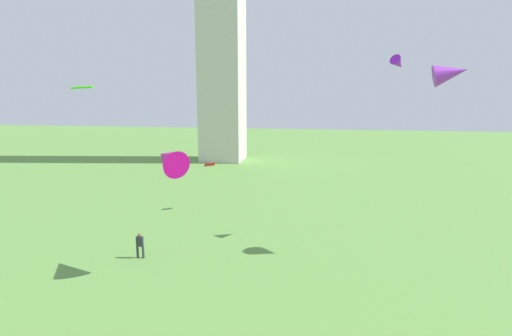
{
  "coord_description": "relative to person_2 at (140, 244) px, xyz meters",
  "views": [
    {
      "loc": [
        4.35,
        -2.71,
        10.32
      ],
      "look_at": [
        0.36,
        20.81,
        5.93
      ],
      "focal_mm": 27.96,
      "sensor_mm": 36.0,
      "label": 1
    }
  ],
  "objects": [
    {
      "name": "kite_flying_3",
      "position": [
        -2.17,
        -1.51,
        9.8
      ],
      "size": [
        1.62,
        1.83,
        0.24
      ],
      "rotation": [
        0.0,
        0.0,
        2.03
      ],
      "color": "#2ABD0A"
    },
    {
      "name": "kite_flying_2",
      "position": [
        16.26,
        6.72,
        11.49
      ],
      "size": [
        1.4,
        1.52,
        1.18
      ],
      "rotation": [
        0.0,
        0.0,
        2.51
      ],
      "color": "purple"
    },
    {
      "name": "kite_flying_4",
      "position": [
        2.72,
        -1.42,
        5.79
      ],
      "size": [
        2.86,
        2.84,
        1.93
      ],
      "rotation": [
        0.0,
        0.0,
        3.94
      ],
      "color": "#BC0881"
    },
    {
      "name": "kite_flying_1",
      "position": [
        18.86,
        3.89,
        10.69
      ],
      "size": [
        2.28,
        1.59,
        1.72
      ],
      "rotation": [
        0.0,
        0.0,
        1.46
      ],
      "color": "purple"
    },
    {
      "name": "person_2",
      "position": [
        0.0,
        0.0,
        0.0
      ],
      "size": [
        0.51,
        0.31,
        1.66
      ],
      "rotation": [
        0.0,
        0.0,
        3.29
      ],
      "color": "#2D3338",
      "rests_on": "ground_plane"
    },
    {
      "name": "kite_flying_5",
      "position": [
        1.36,
        11.44,
        3.23
      ],
      "size": [
        1.08,
        0.97,
        0.42
      ],
      "rotation": [
        0.0,
        0.0,
        0.53
      ],
      "color": "red"
    }
  ]
}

